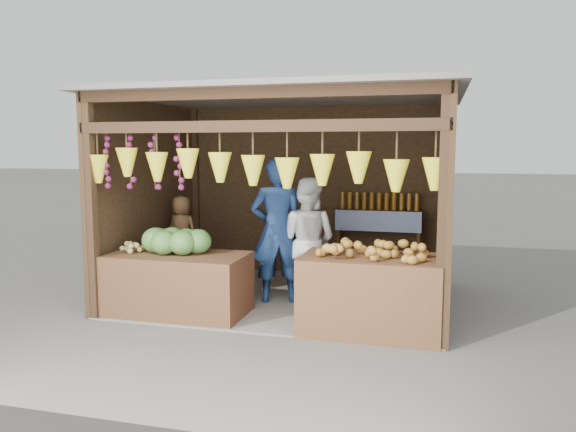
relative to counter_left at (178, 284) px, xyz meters
The scene contains 12 objects.
ground 1.53m from the counter_left, 44.28° to the left, with size 80.00×80.00×0.00m, color #514F49.
stall_structure 1.94m from the counter_left, 43.99° to the left, with size 4.30×3.30×2.66m.
back_shelf 3.18m from the counter_left, 47.68° to the left, with size 1.25×0.32×1.32m.
counter_left is the anchor object (origin of this frame).
counter_right 2.28m from the counter_left, ahead, with size 1.48×0.85×0.83m, color #53311B.
stool 1.31m from the counter_left, 113.31° to the left, with size 0.33×0.33×0.31m, color black.
man_standing 1.40m from the counter_left, 38.63° to the left, with size 0.68×0.45×1.87m, color navy.
woman_standing 1.70m from the counter_left, 34.07° to the left, with size 0.79×0.61×1.62m, color silver.
vendor_seated 1.37m from the counter_left, 113.31° to the left, with size 0.49×0.32×1.01m, color brown.
melon_pile 0.53m from the counter_left, 156.91° to the left, with size 1.00×0.50×0.32m, color #1F5015, non-canonical shape.
tanfruit_pile 0.74m from the counter_left, behind, with size 0.34×0.40×0.13m, color #A3964B, non-canonical shape.
mango_pile 2.42m from the counter_left, ahead, with size 1.40×0.64×0.22m, color #BC4219, non-canonical shape.
Camera 1 is at (1.88, -7.00, 1.97)m, focal length 35.00 mm.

